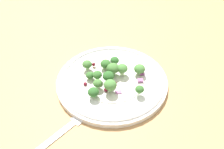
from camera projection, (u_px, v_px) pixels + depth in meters
ground_plane at (102, 89)px, 57.28cm from camera, size 180.00×180.00×2.00cm
plate at (112, 80)px, 56.72cm from camera, size 26.01×26.01×1.70cm
dressing_pool at (112, 79)px, 56.43cm from camera, size 15.08×15.08×0.20cm
broccoli_floret_0 at (100, 84)px, 52.79cm from camera, size 2.09×2.09×2.11cm
broccoli_floret_1 at (109, 75)px, 54.10cm from camera, size 2.62×2.62×2.65cm
broccoli_floret_2 at (110, 85)px, 51.74cm from camera, size 2.78×2.78×2.82cm
broccoli_floret_3 at (106, 64)px, 58.06cm from camera, size 2.55×2.55×2.58cm
broccoli_floret_4 at (122, 69)px, 56.01cm from camera, size 2.57×2.57×2.61cm
broccoli_floret_5 at (87, 64)px, 57.45cm from camera, size 2.37×2.37×2.40cm
broccoli_floret_6 at (89, 77)px, 55.28cm from camera, size 1.94×1.94×1.97cm
broccoli_floret_7 at (97, 75)px, 54.57cm from camera, size 2.18×2.18×2.20cm
broccoli_floret_8 at (95, 93)px, 51.10cm from camera, size 2.42×2.42×2.45cm
broccoli_floret_9 at (115, 61)px, 59.00cm from camera, size 2.15×2.15×2.18cm
broccoli_floret_10 at (113, 69)px, 55.96cm from camera, size 2.95×2.95×2.99cm
broccoli_floret_11 at (140, 89)px, 51.61cm from camera, size 1.95×1.95×1.97cm
broccoli_floret_12 at (140, 69)px, 56.41cm from camera, size 2.64×2.64×2.68cm
cranberry_0 at (101, 84)px, 54.54cm from camera, size 0.81×0.81×0.81cm
cranberry_1 at (106, 90)px, 53.14cm from camera, size 0.87×0.87×0.87cm
cranberry_2 at (85, 84)px, 54.59cm from camera, size 0.86×0.86×0.86cm
cranberry_3 at (115, 83)px, 54.86cm from camera, size 0.97×0.97×0.97cm
cranberry_4 at (94, 64)px, 59.00cm from camera, size 0.84×0.84×0.84cm
onion_bit_0 at (142, 73)px, 57.21cm from camera, size 1.35×1.42×0.55cm
onion_bit_1 at (118, 92)px, 53.06cm from camera, size 1.42×1.63×0.44cm
onion_bit_2 at (140, 80)px, 55.41cm from camera, size 1.34×1.55×0.52cm
fork at (56, 136)px, 46.20cm from camera, size 17.60×9.54×0.50cm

